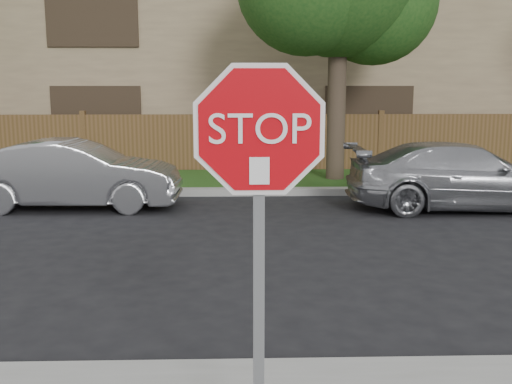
{
  "coord_description": "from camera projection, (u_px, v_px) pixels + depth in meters",
  "views": [
    {
      "loc": [
        0.14,
        -4.75,
        2.39
      ],
      "look_at": [
        0.25,
        -0.9,
        1.7
      ],
      "focal_mm": 42.0,
      "sensor_mm": 36.0,
      "label": 1
    }
  ],
  "objects": [
    {
      "name": "ground",
      "position": [
        224.0,
        370.0,
        5.09
      ],
      "size": [
        90.0,
        90.0,
        0.0
      ],
      "primitive_type": "plane",
      "color": "black",
      "rests_on": "ground"
    },
    {
      "name": "fence",
      "position": [
        233.0,
        144.0,
        16.16
      ],
      "size": [
        70.0,
        0.12,
        1.6
      ],
      "primitive_type": "cube",
      "color": "#51381C",
      "rests_on": "ground"
    },
    {
      "name": "sedan_left",
      "position": [
        74.0,
        174.0,
        11.61
      ],
      "size": [
        4.08,
        1.48,
        1.34
      ],
      "primitive_type": "imported",
      "rotation": [
        0.0,
        0.0,
        1.55
      ],
      "color": "#A1A2A6",
      "rests_on": "ground"
    },
    {
      "name": "grass_strip",
      "position": [
        233.0,
        181.0,
        14.72
      ],
      "size": [
        70.0,
        3.0,
        0.12
      ],
      "primitive_type": "cube",
      "color": "#1E4714",
      "rests_on": "ground"
    },
    {
      "name": "far_curb",
      "position": [
        232.0,
        192.0,
        13.09
      ],
      "size": [
        70.0,
        0.3,
        0.15
      ],
      "primitive_type": "cube",
      "color": "gray",
      "rests_on": "ground"
    },
    {
      "name": "stop_sign",
      "position": [
        259.0,
        188.0,
        3.32
      ],
      "size": [
        1.01,
        0.13,
        2.55
      ],
      "color": "gray",
      "rests_on": "sidewalk_near"
    },
    {
      "name": "sedan_right",
      "position": [
        462.0,
        176.0,
        11.56
      ],
      "size": [
        4.47,
        1.89,
        1.29
      ],
      "primitive_type": "imported",
      "rotation": [
        0.0,
        0.0,
        1.55
      ],
      "color": "#9FA0A6",
      "rests_on": "ground"
    },
    {
      "name": "apartment_building",
      "position": [
        234.0,
        52.0,
        21.19
      ],
      "size": [
        35.2,
        9.2,
        7.2
      ],
      "color": "#897255",
      "rests_on": "ground"
    }
  ]
}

